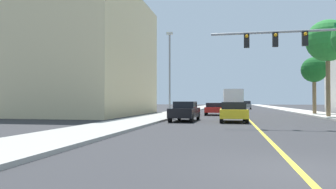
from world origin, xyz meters
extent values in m
plane|color=#2D2D30|center=(0.00, 42.00, 0.00)|extent=(192.00, 192.00, 0.00)
cube|color=#9E9B93|center=(-8.14, 42.00, 0.07)|extent=(3.57, 168.00, 0.15)
cube|color=beige|center=(8.14, 42.00, 0.07)|extent=(3.57, 168.00, 0.15)
cube|color=yellow|center=(0.00, 42.00, 0.00)|extent=(0.16, 144.00, 0.01)
cube|color=beige|center=(-16.90, 25.74, 6.61)|extent=(10.99, 18.28, 13.22)
cylinder|color=gray|center=(2.07, 12.14, 5.59)|extent=(9.38, 0.14, 0.14)
cube|color=black|center=(2.77, 12.14, 5.14)|extent=(0.32, 0.24, 0.84)
sphere|color=orange|center=(2.77, 12.00, 5.39)|extent=(0.20, 0.20, 0.20)
cube|color=black|center=(1.13, 12.14, 5.14)|extent=(0.32, 0.24, 0.84)
sphere|color=orange|center=(1.13, 12.00, 5.39)|extent=(0.20, 0.20, 0.20)
cube|color=black|center=(-0.51, 12.14, 5.14)|extent=(0.32, 0.24, 0.84)
sphere|color=orange|center=(-0.51, 12.00, 5.39)|extent=(0.20, 0.20, 0.20)
cylinder|color=gray|center=(-6.86, 20.67, 3.83)|extent=(0.16, 0.16, 7.35)
cube|color=beige|center=(-6.86, 20.67, 7.65)|extent=(0.56, 0.28, 0.20)
cylinder|color=brown|center=(7.15, 23.39, 3.57)|extent=(0.37, 0.37, 6.84)
sphere|color=#287F33|center=(7.15, 23.39, 6.99)|extent=(3.75, 3.75, 3.75)
cone|color=#287F33|center=(7.62, 24.41, 6.79)|extent=(1.82, 1.20, 1.49)
cone|color=#287F33|center=(6.15, 23.90, 6.79)|extent=(1.00, 1.52, 2.17)
cone|color=#287F33|center=(6.34, 22.61, 6.79)|extent=(1.30, 1.34, 1.76)
cylinder|color=brown|center=(7.63, 30.20, 2.58)|extent=(0.40, 0.40, 4.86)
sphere|color=#195B23|center=(7.63, 30.20, 5.01)|extent=(2.79, 2.79, 2.79)
cone|color=#195B23|center=(8.47, 30.19, 4.81)|extent=(0.46, 1.49, 1.17)
cone|color=#195B23|center=(7.62, 31.04, 4.81)|extent=(1.33, 0.46, 1.20)
cone|color=#195B23|center=(6.80, 30.24, 4.81)|extent=(0.49, 1.36, 1.05)
cone|color=#195B23|center=(7.59, 29.37, 4.81)|extent=(1.25, 0.49, 1.44)
cube|color=red|center=(-3.25, 27.49, 0.60)|extent=(2.02, 4.31, 0.56)
cube|color=black|center=(-3.24, 27.31, 1.10)|extent=(1.72, 1.85, 0.46)
cylinder|color=black|center=(-4.14, 29.05, 0.32)|extent=(0.24, 0.65, 0.64)
cylinder|color=black|center=(-2.44, 29.10, 0.32)|extent=(0.24, 0.65, 0.64)
cylinder|color=black|center=(-4.05, 25.89, 0.32)|extent=(0.24, 0.65, 0.64)
cylinder|color=black|center=(-2.35, 25.94, 0.32)|extent=(0.24, 0.65, 0.64)
cube|color=slate|center=(1.46, 54.35, 0.67)|extent=(1.85, 4.10, 0.70)
cube|color=black|center=(1.45, 54.10, 1.28)|extent=(1.56, 1.87, 0.52)
cylinder|color=black|center=(0.77, 55.84, 0.32)|extent=(0.24, 0.65, 0.64)
cylinder|color=black|center=(2.27, 55.79, 0.32)|extent=(0.24, 0.65, 0.64)
cylinder|color=black|center=(0.65, 52.91, 0.32)|extent=(0.24, 0.65, 0.64)
cylinder|color=black|center=(2.15, 52.85, 0.32)|extent=(0.24, 0.65, 0.64)
cube|color=gold|center=(-1.27, 16.30, 0.63)|extent=(1.98, 4.15, 0.62)
cube|color=black|center=(-1.26, 16.14, 1.19)|extent=(1.72, 2.09, 0.51)
cylinder|color=black|center=(-2.15, 17.80, 0.32)|extent=(0.23, 0.64, 0.64)
cylinder|color=black|center=(-0.43, 17.83, 0.32)|extent=(0.23, 0.64, 0.64)
cylinder|color=black|center=(-2.11, 14.78, 0.32)|extent=(0.23, 0.64, 0.64)
cylinder|color=black|center=(-0.38, 14.81, 0.32)|extent=(0.23, 0.64, 0.64)
cube|color=black|center=(-4.88, 16.54, 0.66)|extent=(1.90, 4.60, 0.67)
cube|color=black|center=(-4.87, 16.74, 1.24)|extent=(1.60, 2.02, 0.50)
cylinder|color=black|center=(-4.16, 14.79, 0.32)|extent=(0.24, 0.65, 0.64)
cylinder|color=black|center=(-5.71, 14.84, 0.32)|extent=(0.24, 0.65, 0.64)
cylinder|color=black|center=(-4.05, 18.24, 0.32)|extent=(0.24, 0.65, 0.64)
cylinder|color=black|center=(-5.60, 18.29, 0.32)|extent=(0.24, 0.65, 0.64)
cube|color=#1E389E|center=(-1.29, 45.71, 0.60)|extent=(1.84, 4.03, 0.57)
cube|color=black|center=(-1.29, 45.58, 1.15)|extent=(1.59, 2.02, 0.53)
cylinder|color=black|center=(-2.10, 47.15, 0.32)|extent=(0.23, 0.64, 0.64)
cylinder|color=black|center=(-0.53, 47.18, 0.32)|extent=(0.23, 0.64, 0.64)
cylinder|color=black|center=(-2.05, 44.25, 0.32)|extent=(0.23, 0.64, 0.64)
cylinder|color=black|center=(-0.48, 44.28, 0.32)|extent=(0.23, 0.64, 0.64)
cube|color=#194799|center=(-1.36, 39.28, 1.25)|extent=(2.49, 2.33, 1.60)
cube|color=silver|center=(-1.20, 35.28, 1.74)|extent=(2.62, 5.85, 2.59)
cylinder|color=black|center=(-2.40, 39.24, 0.45)|extent=(0.32, 0.91, 0.90)
cylinder|color=black|center=(-0.31, 39.32, 0.45)|extent=(0.32, 0.91, 0.90)
cylinder|color=black|center=(-2.19, 33.80, 0.45)|extent=(0.32, 0.91, 0.90)
cylinder|color=black|center=(-0.09, 33.89, 0.45)|extent=(0.32, 0.91, 0.90)
camera|label=1|loc=(-1.46, -7.27, 1.52)|focal=33.82mm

